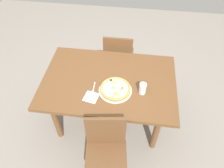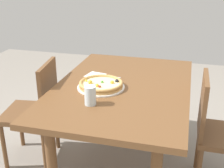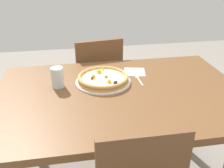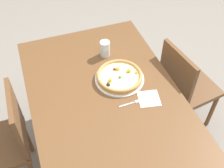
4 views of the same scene
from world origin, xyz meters
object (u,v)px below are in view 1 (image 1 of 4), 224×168
Objects in this scene: chair_near at (118,57)px; napkin at (91,97)px; pizza at (115,89)px; plate at (115,90)px; chair_far at (106,152)px; dining_table at (109,85)px; drinking_glass at (143,88)px; fork at (94,89)px.

chair_near is 6.23× the size of napkin.
plate is at bearing 78.21° from pizza.
chair_far is 2.50× the size of plate.
dining_table is 0.73m from chair_far.
plate reaches higher than dining_table.
chair_near is at bearing -100.44° from napkin.
pizza is at bearing 2.54° from drinking_glass.
napkin is (0.22, -0.44, 0.26)m from chair_far.
chair_near is 1.00× the size of chair_far.
dining_table is 11.70× the size of drinking_glass.
chair_near reaches higher than drinking_glass.
fork is (0.18, 0.86, 0.26)m from chair_near.
fork is at bearing -77.08° from chair_far.
pizza is (-0.00, -0.00, 0.03)m from plate.
drinking_glass reaches higher than dining_table.
fork reaches higher than napkin.
drinking_glass is (-0.30, -0.58, 0.32)m from chair_far.
chair_near is 6.96× the size of drinking_glass.
chair_far is 2.71× the size of pizza.
drinking_glass reaches higher than fork.
fork is 0.12m from napkin.
dining_table is 8.86× the size of fork.
dining_table is at bearing 134.51° from fork.
chair_far reaches higher than pizza.
chair_far is (-0.04, 1.42, 0.00)m from chair_near.
drinking_glass reaches higher than pizza.
drinking_glass is at bearing -165.57° from napkin.
chair_near is at bearing -96.40° from chair_far.
chair_far is at bearing 95.66° from dining_table.
plate is at bearing 89.67° from fork.
drinking_glass is 0.90× the size of napkin.
chair_far is 0.65m from fork.
plate is (-0.02, -0.57, 0.26)m from chair_far.
chair_near is at bearing -92.65° from dining_table.
pizza is 1.95× the size of fork.
chair_near is 0.89m from plate.
napkin reaches higher than dining_table.
dining_table is 0.31m from napkin.
dining_table is at bearing -92.53° from chair_near.
drinking_glass is at bearing -125.29° from chair_far.
fork reaches higher than dining_table.
drinking_glass is at bearing -177.44° from plate.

